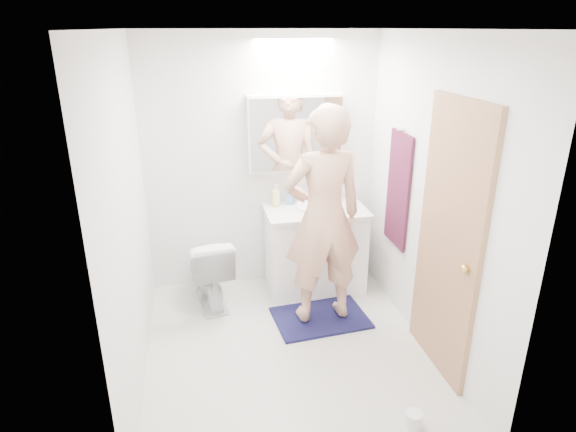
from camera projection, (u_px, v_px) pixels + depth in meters
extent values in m
plane|color=silver|center=(288.00, 350.00, 3.91)|extent=(2.50, 2.50, 0.00)
plane|color=white|center=(288.00, 29.00, 3.05)|extent=(2.50, 2.50, 0.00)
plane|color=white|center=(262.00, 164.00, 4.63)|extent=(2.50, 0.00, 2.50)
plane|color=white|center=(339.00, 298.00, 2.34)|extent=(2.50, 0.00, 2.50)
plane|color=white|center=(127.00, 220.00, 3.28)|extent=(0.00, 2.50, 2.50)
plane|color=white|center=(431.00, 199.00, 3.68)|extent=(0.00, 2.50, 2.50)
cube|color=white|center=(315.00, 250.00, 4.74)|extent=(0.90, 0.55, 0.78)
cube|color=white|center=(316.00, 211.00, 4.59)|extent=(0.95, 0.58, 0.04)
cylinder|color=white|center=(315.00, 206.00, 4.61)|extent=(0.36, 0.36, 0.03)
cylinder|color=#B7B7BC|center=(310.00, 193.00, 4.76)|extent=(0.02, 0.02, 0.16)
cube|color=white|center=(295.00, 133.00, 4.50)|extent=(0.88, 0.14, 0.70)
cube|color=silver|center=(297.00, 135.00, 4.43)|extent=(0.84, 0.01, 0.66)
imported|color=white|center=(209.00, 270.00, 4.47)|extent=(0.47, 0.72, 0.68)
cube|color=#151642|center=(320.00, 318.00, 4.32)|extent=(0.85, 0.62, 0.02)
imported|color=tan|center=(323.00, 217.00, 3.98)|extent=(0.71, 0.50, 1.84)
cube|color=tan|center=(449.00, 243.00, 3.43)|extent=(0.04, 0.80, 2.00)
sphere|color=gold|center=(465.00, 269.00, 3.17)|extent=(0.06, 0.06, 0.06)
cube|color=#111237|center=(398.00, 190.00, 4.22)|extent=(0.02, 0.42, 1.00)
cylinder|color=silver|center=(402.00, 130.00, 4.03)|extent=(0.07, 0.02, 0.02)
imported|color=#E6E795|center=(276.00, 195.00, 4.62)|extent=(0.11, 0.11, 0.21)
imported|color=#6193D1|center=(290.00, 196.00, 4.68)|extent=(0.10, 0.10, 0.15)
imported|color=#3B48B3|center=(329.00, 198.00, 4.75)|extent=(0.12, 0.12, 0.09)
cylinder|color=white|center=(414.00, 419.00, 3.15)|extent=(0.11, 0.11, 0.10)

